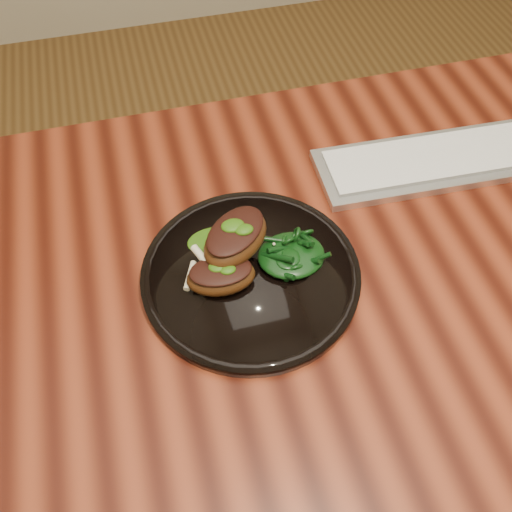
{
  "coord_description": "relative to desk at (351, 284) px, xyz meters",
  "views": [
    {
      "loc": [
        -0.28,
        -0.46,
        1.41
      ],
      "look_at": [
        -0.15,
        0.01,
        0.78
      ],
      "focal_mm": 40.0,
      "sensor_mm": 36.0,
      "label": 1
    }
  ],
  "objects": [
    {
      "name": "greens_heap",
      "position": [
        -0.1,
        -0.0,
        0.12
      ],
      "size": [
        0.1,
        0.09,
        0.04
      ],
      "color": "black",
      "rests_on": "plate"
    },
    {
      "name": "plate",
      "position": [
        -0.17,
        -0.01,
        0.09
      ],
      "size": [
        0.31,
        0.31,
        0.02
      ],
      "color": "black",
      "rests_on": "desk"
    },
    {
      "name": "lamb_chop_front",
      "position": [
        -0.21,
        -0.02,
        0.12
      ],
      "size": [
        0.1,
        0.07,
        0.04
      ],
      "color": "#49260E",
      "rests_on": "plate"
    },
    {
      "name": "lamb_chop_back",
      "position": [
        -0.18,
        0.02,
        0.14
      ],
      "size": [
        0.13,
        0.13,
        0.05
      ],
      "color": "#49260E",
      "rests_on": "plate"
    },
    {
      "name": "keyboard",
      "position": [
        0.21,
        0.14,
        0.09
      ],
      "size": [
        0.44,
        0.15,
        0.02
      ],
      "color": "silver",
      "rests_on": "desk"
    },
    {
      "name": "herb_smear",
      "position": [
        -0.2,
        0.06,
        0.1
      ],
      "size": [
        0.08,
        0.05,
        0.0
      ],
      "primitive_type": "ellipsoid",
      "color": "#1C4507",
      "rests_on": "plate"
    },
    {
      "name": "desk",
      "position": [
        0.0,
        0.0,
        0.0
      ],
      "size": [
        1.6,
        0.8,
        0.75
      ],
      "color": "#330E06",
      "rests_on": "ground"
    }
  ]
}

